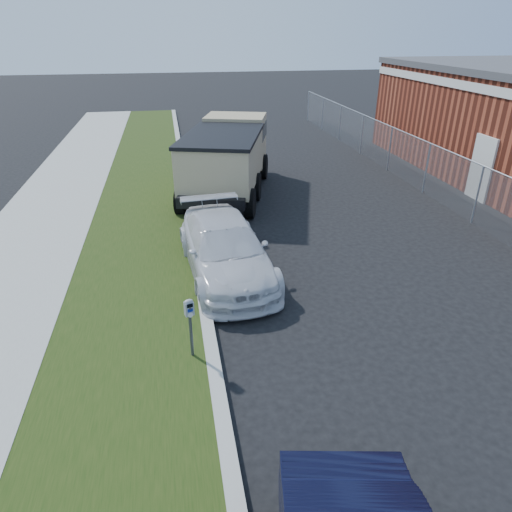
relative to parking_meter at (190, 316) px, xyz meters
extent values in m
plane|color=black|center=(2.95, 1.02, -0.98)|extent=(120.00, 120.00, 0.00)
cube|color=gray|center=(0.35, 3.02, -0.90)|extent=(0.25, 50.00, 0.15)
cube|color=black|center=(-1.25, 3.02, -0.91)|extent=(3.00, 50.00, 0.13)
plane|color=slate|center=(8.95, 8.02, -0.08)|extent=(0.00, 30.00, 30.00)
cylinder|color=#9AA0A8|center=(8.95, 8.02, 0.82)|extent=(0.04, 30.00, 0.04)
cylinder|color=#9AA0A8|center=(8.95, 5.02, -0.08)|extent=(0.06, 0.06, 1.80)
cylinder|color=#9AA0A8|center=(8.95, 8.02, -0.08)|extent=(0.06, 0.06, 1.80)
cylinder|color=#9AA0A8|center=(8.95, 11.02, -0.08)|extent=(0.06, 0.06, 1.80)
cylinder|color=#9AA0A8|center=(8.95, 14.02, -0.08)|extent=(0.06, 0.06, 1.80)
cylinder|color=#9AA0A8|center=(8.95, 17.02, -0.08)|extent=(0.06, 0.06, 1.80)
cylinder|color=#9AA0A8|center=(8.95, 20.02, -0.08)|extent=(0.06, 0.06, 1.80)
cylinder|color=#9AA0A8|center=(8.95, 23.02, -0.08)|extent=(0.06, 0.06, 1.80)
cube|color=silver|center=(10.43, 9.02, 2.62)|extent=(0.06, 14.00, 0.30)
cube|color=silver|center=(10.40, 7.02, 0.12)|extent=(0.08, 1.10, 2.20)
cylinder|color=#3F4247|center=(0.00, 0.00, -0.43)|extent=(0.07, 0.07, 0.87)
cube|color=gray|center=(0.00, 0.00, 0.15)|extent=(0.18, 0.15, 0.26)
ellipsoid|color=gray|center=(0.00, 0.00, 0.28)|extent=(0.19, 0.15, 0.10)
cube|color=black|center=(0.02, -0.05, 0.24)|extent=(0.10, 0.04, 0.07)
cube|color=navy|center=(0.02, -0.05, 0.14)|extent=(0.09, 0.03, 0.06)
cylinder|color=silver|center=(0.02, -0.05, 0.05)|extent=(0.09, 0.03, 0.10)
cube|color=#3F4247|center=(0.02, -0.05, 0.17)|extent=(0.03, 0.02, 0.04)
imported|color=silver|center=(1.02, 3.23, -0.31)|extent=(2.24, 4.74, 1.34)
cube|color=black|center=(1.83, 9.16, -0.28)|extent=(3.80, 6.45, 0.33)
cube|color=tan|center=(2.48, 11.26, 0.50)|extent=(2.65, 2.30, 1.91)
cube|color=black|center=(2.48, 11.26, 0.88)|extent=(2.68, 2.33, 0.57)
cube|color=tan|center=(1.61, 8.43, 0.50)|extent=(3.37, 4.50, 1.53)
cube|color=black|center=(1.61, 8.43, 1.29)|extent=(3.49, 4.62, 0.11)
cube|color=black|center=(2.74, 12.12, -0.36)|extent=(2.23, 0.81, 0.29)
cylinder|color=black|center=(1.40, 11.49, -0.50)|extent=(0.57, 1.00, 0.95)
cylinder|color=black|center=(3.50, 10.84, -0.50)|extent=(0.57, 1.00, 0.95)
cylinder|color=black|center=(0.64, 9.03, -0.50)|extent=(0.57, 1.00, 0.95)
cylinder|color=black|center=(2.74, 8.38, -0.50)|extent=(0.57, 1.00, 0.95)
cylinder|color=black|center=(0.14, 7.39, -0.50)|extent=(0.57, 1.00, 0.95)
cylinder|color=black|center=(2.23, 6.74, -0.50)|extent=(0.57, 1.00, 0.95)
camera|label=1|loc=(-0.09, -6.69, 4.46)|focal=32.00mm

